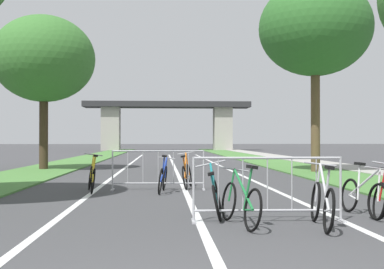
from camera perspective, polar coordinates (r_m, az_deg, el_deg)
grass_verge_left at (r=32.94m, az=-12.21°, el=-2.83°), size 2.80×70.98×0.05m
grass_verge_right at (r=33.15m, az=7.51°, el=-2.82°), size 2.80×70.98×0.05m
sidewalk_path_right at (r=33.67m, az=11.48°, el=-2.76°), size 1.93×70.98×0.08m
lane_stripe_center at (r=24.06m, az=-1.95°, el=-3.73°), size 0.14×41.06×0.01m
lane_stripe_right_lane at (r=24.24m, az=3.60°, el=-3.70°), size 0.14×41.06×0.01m
lane_stripe_left_lane at (r=24.12m, az=-7.52°, el=-3.72°), size 0.14×41.06×0.01m
overpass_bridge at (r=62.21m, az=-2.82°, el=1.92°), size 20.22×3.59×5.93m
tree_left_pine_near at (r=23.31m, az=-16.30°, el=8.12°), size 4.44×4.44×6.75m
tree_right_pine_far at (r=21.41m, az=13.67°, el=11.47°), size 4.52×4.52×7.74m
crowd_barrier_nearest at (r=8.34m, az=8.47°, el=-6.11°), size 2.46×0.50×1.05m
crowd_barrier_second at (r=13.39m, az=-3.82°, el=-4.02°), size 2.47×0.51×1.05m
bicycle_yellow_0 at (r=13.13m, az=-11.17°, el=-4.73°), size 0.48×1.72×0.97m
bicycle_blue_2 at (r=12.80m, az=-3.28°, el=-4.87°), size 0.46×1.68×0.95m
bicycle_silver_3 at (r=7.97m, az=14.41°, el=-7.45°), size 0.56×1.75×0.98m
bicycle_white_4 at (r=9.35m, az=18.67°, el=-6.53°), size 0.55×1.59×0.93m
bicycle_green_5 at (r=7.90m, az=5.48°, el=-7.56°), size 0.49×1.71×0.95m
bicycle_orange_6 at (r=13.96m, az=-0.58°, el=-4.51°), size 0.48×1.70×0.99m
bicycle_teal_7 at (r=8.79m, az=2.78°, el=-7.00°), size 0.55×1.68×0.96m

